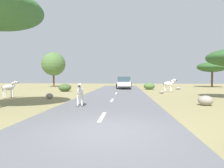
{
  "coord_description": "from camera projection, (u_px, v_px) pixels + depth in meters",
  "views": [
    {
      "loc": [
        0.63,
        -6.17,
        1.75
      ],
      "look_at": [
        -0.78,
        13.73,
        1.02
      ],
      "focal_mm": 31.31,
      "sensor_mm": 36.0,
      "label": 1
    }
  ],
  "objects": [
    {
      "name": "rock_1",
      "position": [
        206.0,
        100.0,
        11.96
      ],
      "size": [
        0.9,
        0.83,
        0.6
      ],
      "primitive_type": "ellipsoid",
      "color": "gray",
      "rests_on": "ground_plane"
    },
    {
      "name": "tree_0",
      "position": [
        212.0,
        67.0,
        33.2
      ],
      "size": [
        4.93,
        4.93,
        4.31
      ],
      "color": "#4C3823",
      "rests_on": "ground_plane"
    },
    {
      "name": "zebra_1",
      "position": [
        9.0,
        88.0,
        16.2
      ],
      "size": [
        0.89,
        1.41,
        1.43
      ],
      "rotation": [
        0.0,
        0.0,
        5.82
      ],
      "color": "silver",
      "rests_on": "ground_plane"
    },
    {
      "name": "road",
      "position": [
        95.0,
        130.0,
        6.29
      ],
      "size": [
        6.0,
        64.0,
        0.05
      ],
      "primitive_type": "cube",
      "color": "slate",
      "rests_on": "ground_plane"
    },
    {
      "name": "rock_2",
      "position": [
        50.0,
        96.0,
        15.61
      ],
      "size": [
        0.58,
        0.5,
        0.44
      ],
      "primitive_type": "ellipsoid",
      "color": "gray",
      "rests_on": "ground_plane"
    },
    {
      "name": "car_0",
      "position": [
        123.0,
        83.0,
        28.25
      ],
      "size": [
        2.26,
        4.46,
        1.74
      ],
      "rotation": [
        0.0,
        0.0,
        3.21
      ],
      "color": "white",
      "rests_on": "road"
    },
    {
      "name": "zebra_2",
      "position": [
        169.0,
        84.0,
        22.4
      ],
      "size": [
        1.45,
        1.17,
        1.57
      ],
      "rotation": [
        0.0,
        0.0,
        4.08
      ],
      "color": "silver",
      "rests_on": "ground_plane"
    },
    {
      "name": "tree_5",
      "position": [
        54.0,
        64.0,
        34.3
      ],
      "size": [
        4.11,
        4.11,
        6.08
      ],
      "color": "brown",
      "rests_on": "ground_plane"
    },
    {
      "name": "zebra_0",
      "position": [
        80.0,
        92.0,
        11.41
      ],
      "size": [
        0.53,
        1.45,
        1.38
      ],
      "rotation": [
        0.0,
        0.0,
        3.31
      ],
      "color": "silver",
      "rests_on": "road"
    },
    {
      "name": "car_1",
      "position": [
        126.0,
        82.0,
        34.59
      ],
      "size": [
        2.2,
        4.43,
        1.74
      ],
      "rotation": [
        0.0,
        0.0,
        3.09
      ],
      "color": "silver",
      "rests_on": "road"
    },
    {
      "name": "lane_markings",
      "position": [
        89.0,
        139.0,
        5.29
      ],
      "size": [
        0.16,
        56.0,
        0.01
      ],
      "color": "silver",
      "rests_on": "road"
    },
    {
      "name": "bush_0",
      "position": [
        149.0,
        86.0,
        27.16
      ],
      "size": [
        1.55,
        1.39,
        0.93
      ],
      "primitive_type": "ellipsoid",
      "color": "#4C7038",
      "rests_on": "ground_plane"
    },
    {
      "name": "ground_plane",
      "position": [
        106.0,
        131.0,
        6.26
      ],
      "size": [
        90.0,
        90.0,
        0.0
      ],
      "primitive_type": "plane",
      "color": "#8E8456"
    },
    {
      "name": "bush_2",
      "position": [
        65.0,
        88.0,
        23.52
      ],
      "size": [
        1.54,
        1.38,
        0.92
      ],
      "primitive_type": "ellipsoid",
      "color": "#425B2D",
      "rests_on": "ground_plane"
    },
    {
      "name": "rock_4",
      "position": [
        178.0,
        88.0,
        27.23
      ],
      "size": [
        0.7,
        0.61,
        0.36
      ],
      "primitive_type": "ellipsoid",
      "color": "gray",
      "rests_on": "ground_plane"
    },
    {
      "name": "rock_0",
      "position": [
        162.0,
        92.0,
        20.62
      ],
      "size": [
        0.51,
        0.39,
        0.31
      ],
      "primitive_type": "ellipsoid",
      "color": "gray",
      "rests_on": "ground_plane"
    }
  ]
}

